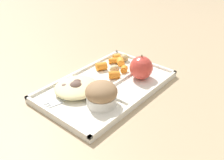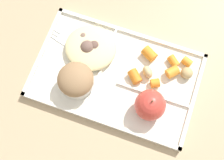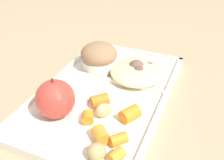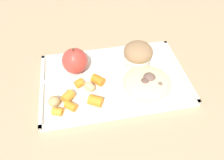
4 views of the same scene
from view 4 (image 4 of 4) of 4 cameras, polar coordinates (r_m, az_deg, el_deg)
The scene contains 17 objects.
ground at distance 0.58m, azimuth 0.48°, elevation -0.41°, with size 6.00×6.00×0.00m, color tan.
lunch_tray at distance 0.58m, azimuth 0.45°, elevation 0.05°, with size 0.39×0.25×0.02m.
green_apple at distance 0.58m, azimuth -10.04°, elevation 5.15°, with size 0.07×0.07×0.08m.
bran_muffin at distance 0.61m, azimuth 7.08°, elevation 7.01°, with size 0.08×0.08×0.06m.
carrot_slice_diagonal at distance 0.56m, azimuth -3.84°, elevation -0.01°, with size 0.02×0.02×0.03m, color orange.
carrot_slice_small at distance 0.52m, azimuth -11.15°, elevation -6.98°, with size 0.02×0.02×0.03m, color orange.
carrot_slice_center at distance 0.51m, azimuth -4.48°, elevation -5.65°, with size 0.03×0.03×0.03m, color orange.
carrot_slice_near_corner at distance 0.56m, azimuth -8.92°, elevation -0.87°, with size 0.02×0.02×0.02m, color orange.
carrot_slice_back at distance 0.51m, azimuth -14.61°, elevation -8.31°, with size 0.02×0.02×0.02m, color orange.
carrot_slice_edge at distance 0.53m, azimuth -11.91°, elevation -4.41°, with size 0.02×0.02×0.03m, color orange.
potato_chunk_wedge at distance 0.53m, azimuth -15.42°, elevation -5.59°, with size 0.03×0.03×0.02m, color tan.
potato_chunk_small at distance 0.54m, azimuth -6.17°, elevation -1.81°, with size 0.03×0.02×0.03m, color tan.
egg_noodle_pile at distance 0.55m, azimuth 9.50°, elevation -0.61°, with size 0.13×0.12×0.03m, color beige.
meatball_back at distance 0.56m, azimuth 10.01°, elevation 0.16°, with size 0.04×0.04×0.04m, color brown.
meatball_side at distance 0.55m, azimuth 12.59°, elevation -1.72°, with size 0.03×0.03×0.03m, color #755B4C.
meatball_center at distance 0.55m, azimuth 8.89°, elevation -0.95°, with size 0.03×0.03×0.03m, color brown.
plastic_fork at distance 0.58m, azimuth 14.12°, elevation -0.46°, with size 0.14×0.05×0.00m.
Camera 4 is at (-0.08, -0.38, 0.44)m, focal length 33.62 mm.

